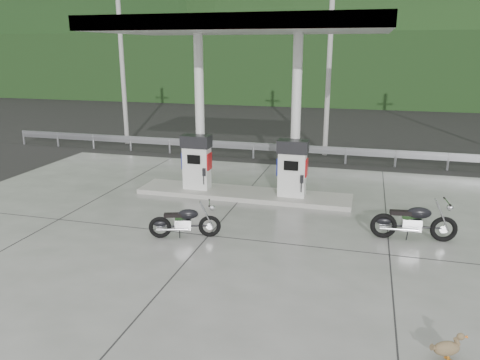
% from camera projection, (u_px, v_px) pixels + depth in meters
% --- Properties ---
extents(ground, '(160.00, 160.00, 0.00)m').
position_uv_depth(ground, '(220.00, 223.00, 13.08)').
color(ground, black).
rests_on(ground, ground).
extents(forecourt_apron, '(18.00, 14.00, 0.02)m').
position_uv_depth(forecourt_apron, '(220.00, 223.00, 13.08)').
color(forecourt_apron, slate).
rests_on(forecourt_apron, ground).
extents(pump_island, '(7.00, 1.40, 0.15)m').
position_uv_depth(pump_island, '(243.00, 194.00, 15.38)').
color(pump_island, '#9C9A92').
rests_on(pump_island, forecourt_apron).
extents(gas_pump_left, '(0.95, 0.55, 1.80)m').
position_uv_depth(gas_pump_left, '(197.00, 162.00, 15.52)').
color(gas_pump_left, white).
rests_on(gas_pump_left, pump_island).
extents(gas_pump_right, '(0.95, 0.55, 1.80)m').
position_uv_depth(gas_pump_right, '(292.00, 168.00, 14.71)').
color(gas_pump_right, white).
rests_on(gas_pump_right, pump_island).
extents(canopy_column_left, '(0.30, 0.30, 5.00)m').
position_uv_depth(canopy_column_left, '(200.00, 112.00, 15.45)').
color(canopy_column_left, white).
rests_on(canopy_column_left, pump_island).
extents(canopy_column_right, '(0.30, 0.30, 5.00)m').
position_uv_depth(canopy_column_right, '(296.00, 116.00, 14.64)').
color(canopy_column_right, white).
rests_on(canopy_column_right, pump_island).
extents(canopy_roof, '(8.50, 5.00, 0.40)m').
position_uv_depth(canopy_roof, '(244.00, 25.00, 13.94)').
color(canopy_roof, silver).
rests_on(canopy_roof, canopy_column_left).
extents(guardrail, '(26.00, 0.16, 1.42)m').
position_uv_depth(guardrail, '(276.00, 144.00, 20.31)').
color(guardrail, gray).
rests_on(guardrail, ground).
extents(road, '(60.00, 7.00, 0.01)m').
position_uv_depth(road, '(289.00, 144.00, 23.76)').
color(road, black).
rests_on(road, ground).
extents(utility_pole_a, '(0.22, 0.22, 8.00)m').
position_uv_depth(utility_pole_a, '(122.00, 63.00, 22.84)').
color(utility_pole_a, '#9A9A94').
rests_on(utility_pole_a, ground).
extents(utility_pole_b, '(0.22, 0.22, 8.00)m').
position_uv_depth(utility_pole_b, '(329.00, 65.00, 20.31)').
color(utility_pole_b, '#9A9A94').
rests_on(utility_pole_b, ground).
extents(tree_band, '(80.00, 6.00, 6.00)m').
position_uv_depth(tree_band, '(325.00, 69.00, 40.12)').
color(tree_band, black).
rests_on(tree_band, ground).
extents(forested_hills, '(100.00, 40.00, 140.00)m').
position_uv_depth(forested_hills, '(343.00, 81.00, 68.78)').
color(forested_hills, black).
rests_on(forested_hills, ground).
extents(motorcycle_left, '(1.80, 1.07, 0.81)m').
position_uv_depth(motorcycle_left, '(185.00, 222.00, 11.95)').
color(motorcycle_left, black).
rests_on(motorcycle_left, forecourt_apron).
extents(motorcycle_right, '(2.03, 0.82, 0.94)m').
position_uv_depth(motorcycle_right, '(414.00, 222.00, 11.79)').
color(motorcycle_right, black).
rests_on(motorcycle_right, forecourt_apron).
extents(duck, '(0.55, 0.35, 0.38)m').
position_uv_depth(duck, '(446.00, 349.00, 7.27)').
color(duck, brown).
rests_on(duck, forecourt_apron).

